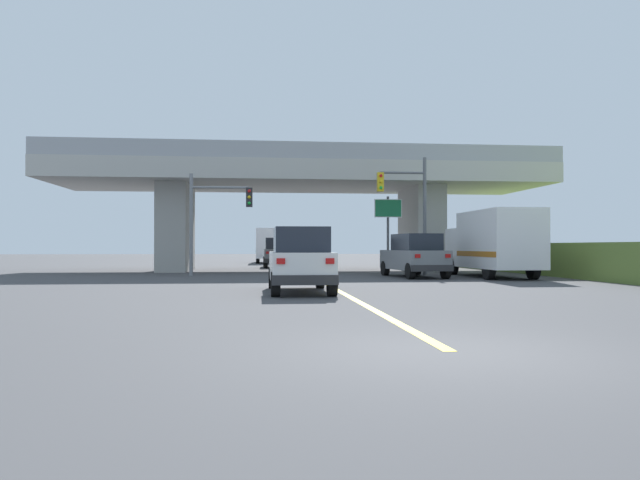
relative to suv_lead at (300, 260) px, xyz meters
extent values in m
plane|color=#424244|center=(1.28, 17.28, -1.01)|extent=(160.00, 160.00, 0.00)
cube|color=#B7B5AD|center=(1.28, 17.28, 4.56)|extent=(28.58, 8.46, 1.11)
cube|color=#A8A69F|center=(-6.07, 17.28, 1.50)|extent=(1.68, 5.07, 5.02)
cube|color=#A8A69F|center=(8.64, 17.28, 1.50)|extent=(1.68, 5.07, 5.02)
cube|color=#9EA0A5|center=(1.28, 13.20, 5.56)|extent=(28.58, 0.20, 0.90)
cube|color=#9EA0A5|center=(1.28, 21.36, 5.56)|extent=(28.58, 0.20, 0.90)
cube|color=yellow|center=(1.28, 1.80, -1.01)|extent=(0.20, 25.34, 0.01)
cube|color=silver|center=(0.00, 0.11, -0.20)|extent=(1.83, 4.46, 0.90)
cube|color=#1E232D|center=(0.00, -0.22, 0.63)|extent=(1.61, 2.45, 0.76)
cube|color=#2D2D30|center=(0.00, -2.07, -0.51)|extent=(1.86, 0.20, 0.28)
cube|color=red|center=(-0.68, -2.14, 0.02)|extent=(0.24, 0.06, 0.16)
cube|color=red|center=(0.68, -2.14, 0.02)|extent=(0.24, 0.06, 0.16)
cylinder|color=black|center=(-0.81, 1.79, -0.65)|extent=(0.26, 0.72, 0.72)
cylinder|color=black|center=(0.81, 1.79, -0.65)|extent=(0.26, 0.72, 0.72)
cylinder|color=black|center=(-0.81, -1.57, -0.65)|extent=(0.26, 0.72, 0.72)
cylinder|color=black|center=(0.81, -1.57, -0.65)|extent=(0.26, 0.72, 0.72)
cube|color=slate|center=(5.97, 8.88, -0.20)|extent=(2.29, 4.85, 0.90)
cube|color=#1E232D|center=(6.00, 8.53, 0.63)|extent=(1.87, 2.73, 0.76)
cube|color=#2D2D30|center=(6.19, 6.59, -0.51)|extent=(1.90, 0.38, 0.28)
cube|color=red|center=(5.51, 6.46, 0.02)|extent=(0.24, 0.08, 0.16)
cube|color=red|center=(6.89, 6.59, 0.02)|extent=(0.24, 0.08, 0.16)
cylinder|color=black|center=(4.97, 10.59, -0.65)|extent=(0.33, 0.74, 0.72)
cylinder|color=black|center=(6.62, 10.74, -0.65)|extent=(0.33, 0.74, 0.72)
cylinder|color=black|center=(5.32, 7.01, -0.65)|extent=(0.33, 0.74, 0.72)
cylinder|color=black|center=(6.96, 7.17, -0.65)|extent=(0.33, 0.74, 0.72)
cube|color=silver|center=(9.61, 11.10, 0.39)|extent=(2.20, 2.00, 1.90)
cube|color=white|center=(9.61, 7.58, 0.75)|extent=(2.31, 5.04, 2.61)
cube|color=#B26619|center=(9.61, 7.58, 0.09)|extent=(2.33, 4.93, 0.24)
cylinder|color=black|center=(8.61, 11.10, -0.56)|extent=(0.30, 0.90, 0.90)
cylinder|color=black|center=(10.61, 11.10, -0.56)|extent=(0.30, 0.90, 0.90)
cylinder|color=black|center=(8.61, 6.32, -0.56)|extent=(0.30, 0.90, 0.90)
cylinder|color=black|center=(10.61, 6.32, -0.56)|extent=(0.30, 0.90, 0.90)
cube|color=slate|center=(0.07, 22.89, -0.20)|extent=(1.86, 4.21, 0.90)
cube|color=#1E232D|center=(0.07, 22.58, 0.63)|extent=(1.64, 2.31, 0.76)
cube|color=#2D2D30|center=(0.07, 20.84, -0.51)|extent=(1.90, 0.20, 0.28)
cube|color=red|center=(-0.63, 20.77, 0.02)|extent=(0.24, 0.06, 0.16)
cube|color=red|center=(0.77, 20.77, 0.02)|extent=(0.24, 0.06, 0.16)
cylinder|color=black|center=(-0.77, 24.45, -0.65)|extent=(0.26, 0.72, 0.72)
cylinder|color=black|center=(0.90, 24.45, -0.65)|extent=(0.26, 0.72, 0.72)
cylinder|color=black|center=(-0.77, 21.34, -0.65)|extent=(0.26, 0.72, 0.72)
cylinder|color=black|center=(0.90, 21.34, -0.65)|extent=(0.26, 0.72, 0.72)
cylinder|color=#56595E|center=(7.14, 11.11, 1.97)|extent=(0.18, 0.18, 5.96)
cylinder|color=#56595E|center=(5.99, 11.11, 4.16)|extent=(2.29, 0.12, 0.12)
cube|color=gold|center=(4.85, 11.11, 3.68)|extent=(0.32, 0.26, 0.96)
sphere|color=red|center=(4.85, 10.96, 3.98)|extent=(0.16, 0.16, 0.16)
sphere|color=gold|center=(4.85, 10.96, 3.68)|extent=(0.16, 0.16, 0.16)
sphere|color=green|center=(4.85, 10.96, 3.38)|extent=(0.16, 0.16, 0.16)
cylinder|color=slate|center=(-4.57, 11.42, 1.51)|extent=(0.18, 0.18, 5.04)
cylinder|color=slate|center=(-3.15, 11.42, 3.35)|extent=(2.84, 0.12, 0.12)
cube|color=#232326|center=(-1.73, 11.42, 2.87)|extent=(0.32, 0.26, 0.96)
sphere|color=red|center=(-1.73, 11.27, 3.17)|extent=(0.16, 0.16, 0.16)
sphere|color=gold|center=(-1.73, 11.27, 2.87)|extent=(0.16, 0.16, 0.16)
sphere|color=green|center=(-1.73, 11.27, 2.57)|extent=(0.16, 0.16, 0.16)
cylinder|color=#56595E|center=(5.99, 14.57, 1.12)|extent=(0.14, 0.14, 4.25)
cube|color=#197242|center=(5.99, 14.51, 2.57)|extent=(1.48, 0.08, 0.94)
cube|color=white|center=(5.99, 14.50, 2.57)|extent=(1.56, 0.04, 1.02)
cube|color=navy|center=(-0.27, 36.84, 0.39)|extent=(2.20, 2.00, 1.90)
cube|color=silver|center=(-0.27, 33.18, 0.69)|extent=(2.31, 5.32, 2.50)
cube|color=#197F4C|center=(-0.27, 33.18, 0.06)|extent=(2.33, 5.22, 0.24)
cylinder|color=black|center=(-1.27, 36.84, -0.56)|extent=(0.30, 0.90, 0.90)
cylinder|color=black|center=(0.73, 36.84, -0.56)|extent=(0.30, 0.90, 0.90)
cylinder|color=black|center=(-1.27, 31.85, -0.56)|extent=(0.30, 0.90, 0.90)
cylinder|color=black|center=(0.73, 31.85, -0.56)|extent=(0.30, 0.90, 0.90)
camera|label=1|loc=(-1.34, -18.90, 0.42)|focal=34.03mm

